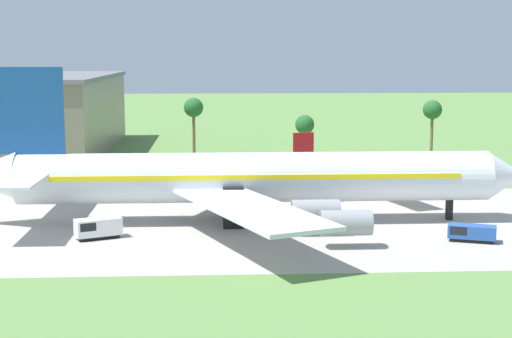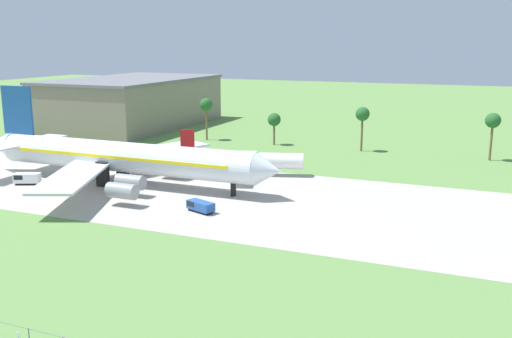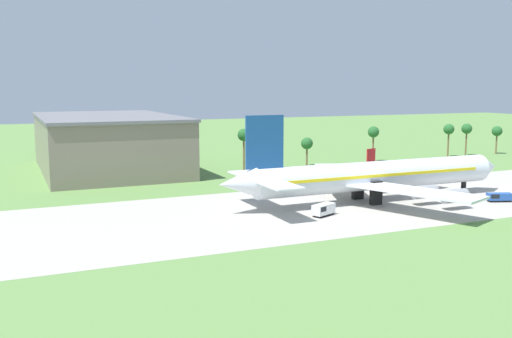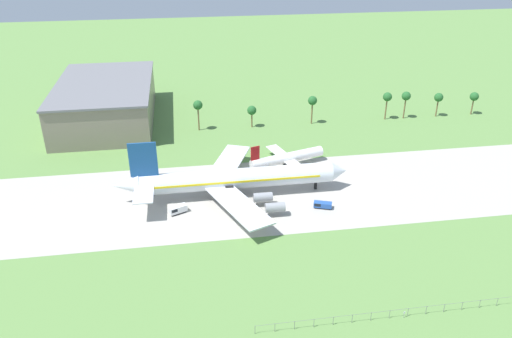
# 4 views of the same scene
# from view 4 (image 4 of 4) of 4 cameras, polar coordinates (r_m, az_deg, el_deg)

# --- Properties ---
(ground_plane) EXTENTS (600.00, 600.00, 0.00)m
(ground_plane) POSITION_cam_4_polar(r_m,az_deg,el_deg) (156.15, 11.41, -2.01)
(ground_plane) COLOR #5B8442
(taxiway_strip) EXTENTS (320.00, 44.00, 0.02)m
(taxiway_strip) POSITION_cam_4_polar(r_m,az_deg,el_deg) (156.14, 11.41, -2.00)
(taxiway_strip) COLOR #A8A399
(taxiway_strip) RESTS_ON ground_plane
(jet_airliner) EXTENTS (68.78, 53.19, 18.68)m
(jet_airliner) POSITION_cam_4_polar(r_m,az_deg,el_deg) (146.16, -2.60, -1.14)
(jet_airliner) COLOR silver
(jet_airliner) RESTS_ON ground_plane
(regional_aircraft) EXTENTS (25.81, 23.52, 9.54)m
(regional_aircraft) POSITION_cam_4_polar(r_m,az_deg,el_deg) (164.35, 3.54, 1.26)
(regional_aircraft) COLOR white
(regional_aircraft) RESTS_ON ground_plane
(baggage_tug) EXTENTS (5.38, 3.87, 2.27)m
(baggage_tug) POSITION_cam_4_polar(r_m,az_deg,el_deg) (140.93, -8.98, -4.59)
(baggage_tug) COLOR black
(baggage_tug) RESTS_ON ground_plane
(fuel_truck) EXTENTS (5.45, 3.62, 1.82)m
(fuel_truck) POSITION_cam_4_polar(r_m,az_deg,el_deg) (143.04, 7.55, -4.08)
(fuel_truck) COLOR black
(fuel_truck) RESTS_ON ground_plane
(perimeter_fence) EXTENTS (80.10, 0.10, 2.10)m
(perimeter_fence) POSITION_cam_4_polar(r_m,az_deg,el_deg) (114.67, 20.74, -14.50)
(perimeter_fence) COLOR slate
(perimeter_fence) RESTS_ON ground_plane
(no_stopping_sign) EXTENTS (0.44, 0.08, 1.68)m
(no_stopping_sign) POSITION_cam_4_polar(r_m,az_deg,el_deg) (111.01, 16.57, -15.58)
(no_stopping_sign) COLOR gray
(no_stopping_sign) RESTS_ON ground_plane
(terminal_building) EXTENTS (36.72, 61.20, 15.85)m
(terminal_building) POSITION_cam_4_polar(r_m,az_deg,el_deg) (210.28, -16.75, 7.39)
(terminal_building) COLOR slate
(terminal_building) RESTS_ON ground_plane
(palm_tree_row) EXTENTS (117.34, 3.60, 12.04)m
(palm_tree_row) POSITION_cam_4_polar(r_m,az_deg,el_deg) (204.14, 11.25, 7.65)
(palm_tree_row) COLOR brown
(palm_tree_row) RESTS_ON ground_plane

